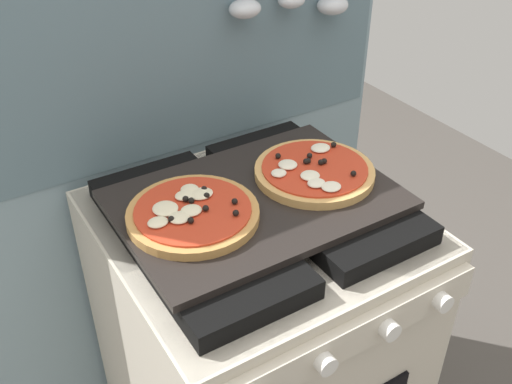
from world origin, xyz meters
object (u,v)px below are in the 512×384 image
object	(u,v)px
stove	(256,355)
baking_tray	(256,199)
pizza_right	(314,171)
pizza_left	(193,214)

from	to	relation	value
stove	baking_tray	size ratio (longest dim) A/B	1.67
baking_tray	pizza_right	size ratio (longest dim) A/B	2.17
stove	pizza_right	xyz separation A→B (m)	(0.14, 0.00, 0.48)
stove	baking_tray	bearing A→B (deg)	90.00
baking_tray	pizza_right	world-z (taller)	pizza_right
baking_tray	stove	bearing A→B (deg)	-90.00
stove	pizza_left	xyz separation A→B (m)	(-0.14, 0.00, 0.48)
stove	pizza_left	world-z (taller)	pizza_left
pizza_left	pizza_right	xyz separation A→B (m)	(0.28, 0.00, -0.00)
pizza_left	pizza_right	size ratio (longest dim) A/B	1.00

